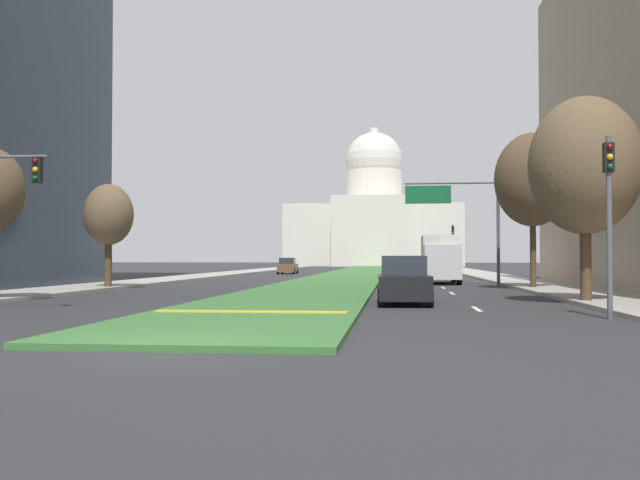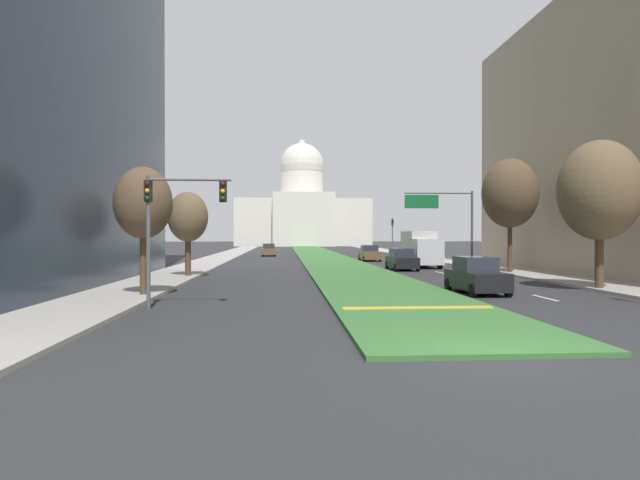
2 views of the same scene
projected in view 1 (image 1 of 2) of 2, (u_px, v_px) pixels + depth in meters
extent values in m
plane|color=#2B2B2D|center=(357.00, 273.00, 79.40)|extent=(294.03, 294.03, 0.00)
cube|color=#386B33|center=(354.00, 273.00, 72.76)|extent=(6.31, 120.29, 0.14)
cube|color=gold|center=(251.00, 312.00, 20.68)|extent=(5.68, 0.50, 0.04)
cube|color=silver|center=(477.00, 309.00, 23.92)|extent=(0.16, 2.40, 0.01)
cube|color=silver|center=(452.00, 293.00, 34.31)|extent=(0.16, 2.40, 0.01)
cube|color=silver|center=(443.00, 288.00, 40.41)|extent=(0.16, 2.40, 0.01)
cube|color=silver|center=(429.00, 279.00, 56.59)|extent=(0.16, 2.40, 0.01)
cube|color=silver|center=(424.00, 276.00, 66.79)|extent=(0.16, 2.40, 0.01)
cube|color=#9E9991|center=(217.00, 275.00, 67.47)|extent=(4.00, 120.29, 0.15)
cube|color=#9E9991|center=(488.00, 275.00, 64.77)|extent=(4.00, 120.29, 0.15)
cube|color=silver|center=(374.00, 237.00, 145.98)|extent=(34.45, 25.88, 12.03)
cube|color=silver|center=(372.00, 231.00, 131.14)|extent=(15.16, 4.00, 13.23)
cylinder|color=silver|center=(374.00, 189.00, 146.22)|extent=(11.44, 11.44, 7.60)
sphere|color=silver|center=(374.00, 161.00, 146.36)|extent=(11.89, 11.89, 11.89)
cylinder|color=silver|center=(374.00, 135.00, 146.49)|extent=(1.80, 1.80, 3.00)
cylinder|color=#515456|center=(0.00, 157.00, 23.13)|extent=(3.20, 0.10, 0.10)
cube|color=black|center=(37.00, 170.00, 22.98)|extent=(0.28, 0.24, 0.84)
sphere|color=#510F0F|center=(35.00, 161.00, 22.85)|extent=(0.18, 0.18, 0.18)
sphere|color=#F2A51E|center=(35.00, 170.00, 22.84)|extent=(0.18, 0.18, 0.18)
sphere|color=#0F4219|center=(35.00, 178.00, 22.84)|extent=(0.18, 0.18, 0.18)
cylinder|color=#515456|center=(609.00, 228.00, 20.03)|extent=(0.16, 0.16, 5.20)
cube|color=black|center=(608.00, 157.00, 20.08)|extent=(0.28, 0.24, 0.84)
sphere|color=#510F0F|center=(610.00, 147.00, 19.95)|extent=(0.18, 0.18, 0.18)
sphere|color=#F2A51E|center=(610.00, 157.00, 19.94)|extent=(0.18, 0.18, 0.18)
sphere|color=#0F4219|center=(610.00, 167.00, 19.93)|extent=(0.18, 0.18, 0.18)
cylinder|color=#515456|center=(453.00, 249.00, 73.90)|extent=(0.16, 0.16, 5.20)
cube|color=black|center=(453.00, 230.00, 73.95)|extent=(0.28, 0.24, 0.84)
sphere|color=#510F0F|center=(453.00, 227.00, 73.82)|extent=(0.18, 0.18, 0.18)
sphere|color=#4C380F|center=(453.00, 230.00, 73.81)|extent=(0.18, 0.18, 0.18)
sphere|color=#1ED838|center=(453.00, 233.00, 73.80)|extent=(0.18, 0.18, 0.18)
cylinder|color=#515456|center=(498.00, 233.00, 42.87)|extent=(0.20, 0.20, 6.50)
cylinder|color=#515456|center=(451.00, 183.00, 43.24)|extent=(5.63, 0.12, 0.12)
cube|color=#146033|center=(428.00, 195.00, 43.32)|extent=(2.80, 0.08, 1.10)
cylinder|color=#4C3823|center=(586.00, 252.00, 26.39)|extent=(0.42, 0.42, 3.91)
ellipsoid|color=brown|center=(585.00, 165.00, 26.47)|extent=(4.15, 4.15, 5.19)
cylinder|color=#4C3823|center=(108.00, 259.00, 38.69)|extent=(0.39, 0.39, 3.27)
ellipsoid|color=brown|center=(109.00, 214.00, 38.75)|extent=(2.69, 2.69, 3.36)
cylinder|color=#4C3823|center=(533.00, 246.00, 38.01)|extent=(0.32, 0.32, 4.68)
ellipsoid|color=brown|center=(532.00, 180.00, 38.09)|extent=(4.06, 4.06, 5.08)
cube|color=black|center=(404.00, 287.00, 26.31)|extent=(1.98, 4.35, 0.87)
cube|color=#282D38|center=(403.00, 265.00, 26.50)|extent=(1.69, 2.11, 0.72)
cylinder|color=black|center=(430.00, 298.00, 24.55)|extent=(0.24, 0.65, 0.64)
cylinder|color=black|center=(381.00, 298.00, 24.67)|extent=(0.24, 0.65, 0.64)
cylinder|color=black|center=(423.00, 293.00, 27.93)|extent=(0.24, 0.65, 0.64)
cylinder|color=black|center=(380.00, 293.00, 28.06)|extent=(0.24, 0.65, 0.64)
cube|color=black|center=(403.00, 275.00, 43.66)|extent=(1.93, 4.56, 0.86)
cube|color=#282D38|center=(403.00, 262.00, 43.86)|extent=(1.69, 2.19, 0.70)
cylinder|color=black|center=(418.00, 281.00, 41.74)|extent=(0.22, 0.64, 0.64)
cylinder|color=black|center=(388.00, 281.00, 41.94)|extent=(0.22, 0.64, 0.64)
cylinder|color=black|center=(416.00, 279.00, 45.37)|extent=(0.22, 0.64, 0.64)
cylinder|color=black|center=(389.00, 279.00, 45.56)|extent=(0.22, 0.64, 0.64)
cube|color=brown|center=(398.00, 271.00, 58.67)|extent=(1.90, 4.35, 0.84)
cube|color=#282D38|center=(398.00, 261.00, 58.87)|extent=(1.65, 2.09, 0.69)
cylinder|color=black|center=(409.00, 275.00, 56.88)|extent=(0.23, 0.64, 0.64)
cylinder|color=black|center=(388.00, 275.00, 57.04)|extent=(0.23, 0.64, 0.64)
cylinder|color=black|center=(408.00, 274.00, 60.29)|extent=(0.23, 0.64, 0.64)
cylinder|color=black|center=(388.00, 274.00, 60.46)|extent=(0.23, 0.64, 0.64)
cube|color=brown|center=(288.00, 268.00, 74.19)|extent=(1.95, 4.63, 0.81)
cube|color=#282D38|center=(288.00, 261.00, 74.03)|extent=(1.64, 2.25, 0.66)
cylinder|color=black|center=(282.00, 270.00, 76.07)|extent=(0.25, 0.65, 0.64)
cylinder|color=black|center=(297.00, 270.00, 75.96)|extent=(0.25, 0.65, 0.64)
cylinder|color=black|center=(278.00, 271.00, 72.41)|extent=(0.25, 0.65, 0.64)
cylinder|color=black|center=(294.00, 271.00, 72.30)|extent=(0.25, 0.65, 0.64)
cube|color=silver|center=(442.00, 262.00, 44.72)|extent=(2.30, 2.00, 2.20)
cube|color=beige|center=(439.00, 257.00, 47.91)|extent=(2.30, 4.40, 2.80)
cylinder|color=black|center=(459.00, 278.00, 44.58)|extent=(0.30, 0.90, 0.90)
cylinder|color=black|center=(426.00, 278.00, 44.81)|extent=(0.30, 0.90, 0.90)
cylinder|color=black|center=(454.00, 276.00, 48.86)|extent=(0.30, 0.90, 0.90)
cylinder|color=black|center=(423.00, 276.00, 49.08)|extent=(0.30, 0.90, 0.90)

